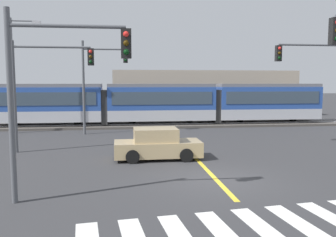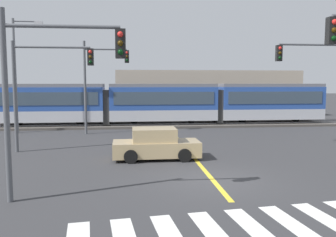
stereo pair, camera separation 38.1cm
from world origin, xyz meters
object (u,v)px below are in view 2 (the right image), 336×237
at_px(sedan_crossing, 156,145).
at_px(traffic_light_near_left, 48,77).
at_px(traffic_light_mid_right, 321,74).
at_px(street_lamp_west, 18,68).
at_px(traffic_light_far_left, 99,75).
at_px(light_rail_tram, 163,102).
at_px(traffic_light_mid_left, 43,77).

distance_m(sedan_crossing, traffic_light_near_left, 7.59).
distance_m(traffic_light_mid_right, street_lamp_west, 20.63).
xyz_separation_m(traffic_light_far_left, traffic_light_mid_right, (13.24, -6.35, -0.08)).
distance_m(light_rail_tram, traffic_light_mid_right, 13.59).
bearing_deg(street_lamp_west, light_rail_tram, 15.56).
bearing_deg(traffic_light_far_left, street_lamp_west, 168.70).
height_order(traffic_light_far_left, traffic_light_mid_right, traffic_light_far_left).
height_order(sedan_crossing, traffic_light_near_left, traffic_light_near_left).
bearing_deg(sedan_crossing, traffic_light_mid_right, 14.85).
relative_size(light_rail_tram, traffic_light_near_left, 4.70).
bearing_deg(traffic_light_mid_right, street_lamp_west, 158.54).
distance_m(light_rail_tram, traffic_light_far_left, 6.93).
distance_m(traffic_light_near_left, traffic_light_mid_right, 15.95).
bearing_deg(traffic_light_mid_left, light_rail_tram, 55.02).
height_order(sedan_crossing, street_lamp_west, street_lamp_west).
distance_m(sedan_crossing, traffic_light_mid_left, 7.19).
xyz_separation_m(sedan_crossing, traffic_light_mid_left, (-5.86, 2.56, 3.29)).
distance_m(sedan_crossing, traffic_light_mid_right, 10.74).
xyz_separation_m(traffic_light_near_left, traffic_light_mid_right, (13.57, 8.38, 0.30)).
bearing_deg(traffic_light_mid_right, traffic_light_near_left, -148.31).
bearing_deg(light_rail_tram, sedan_crossing, -96.85).
distance_m(light_rail_tram, street_lamp_west, 11.69).
relative_size(traffic_light_mid_left, traffic_light_mid_right, 0.93).
xyz_separation_m(traffic_light_mid_left, traffic_light_mid_right, (15.67, 0.04, 0.21)).
bearing_deg(traffic_light_mid_left, traffic_light_far_left, 69.13).
bearing_deg(traffic_light_near_left, street_lamp_west, 109.44).
relative_size(traffic_light_far_left, traffic_light_mid_right, 1.05).
bearing_deg(traffic_light_far_left, traffic_light_mid_right, -25.64).
xyz_separation_m(traffic_light_far_left, street_lamp_west, (-5.95, 1.19, 0.46)).
height_order(light_rail_tram, street_lamp_west, street_lamp_west).
height_order(traffic_light_near_left, traffic_light_far_left, traffic_light_far_left).
height_order(light_rail_tram, traffic_light_near_left, traffic_light_near_left).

